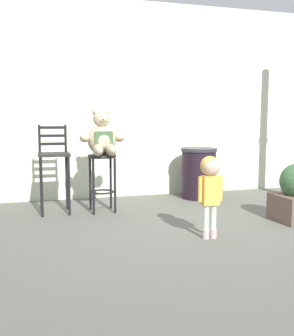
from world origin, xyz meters
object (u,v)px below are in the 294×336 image
object	(u,v)px
child_walking	(210,179)
bar_chair_empty	(54,161)
teddy_bear	(102,138)
trash_bin	(199,173)
bar_stool_with_teddy	(102,171)

from	to	relation	value
child_walking	bar_chair_empty	bearing A→B (deg)	49.74
teddy_bear	trash_bin	world-z (taller)	teddy_bear
bar_stool_with_teddy	trash_bin	xyz separation A→B (m)	(1.60, 0.49, -0.15)
bar_chair_empty	bar_stool_with_teddy	bearing A→B (deg)	-9.86
bar_stool_with_teddy	trash_bin	distance (m)	1.68
bar_stool_with_teddy	bar_chair_empty	world-z (taller)	bar_chair_empty
bar_chair_empty	child_walking	bearing A→B (deg)	-47.71
child_walking	bar_chair_empty	distance (m)	2.19
trash_bin	teddy_bear	bearing A→B (deg)	-162.02
bar_stool_with_teddy	bar_chair_empty	bearing A→B (deg)	170.14
teddy_bear	child_walking	xyz separation A→B (m)	(0.85, -1.48, -0.36)
bar_stool_with_teddy	trash_bin	world-z (taller)	trash_bin
teddy_bear	child_walking	world-z (taller)	teddy_bear
child_walking	bar_chair_empty	size ratio (longest dim) A/B	0.74
child_walking	trash_bin	size ratio (longest dim) A/B	1.09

